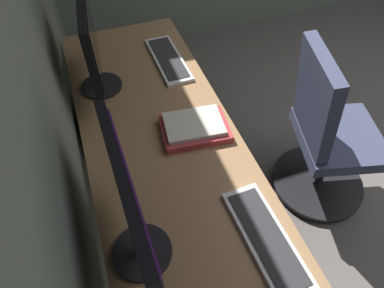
{
  "coord_description": "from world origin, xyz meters",
  "views": [
    {
      "loc": [
        -0.64,
        2.14,
        1.83
      ],
      "look_at": [
        0.06,
        1.89,
        0.95
      ],
      "focal_mm": 31.56,
      "sensor_mm": 36.0,
      "label": 1
    }
  ],
  "objects_px": {
    "keyboard_main": "(266,238)",
    "keyboard_spare": "(168,59)",
    "monitor_primary": "(133,214)",
    "monitor_secondary": "(91,43)",
    "office_chair": "(325,139)",
    "book_stack_near": "(195,128)",
    "drawer_pedestal": "(148,149)"
  },
  "relations": [
    {
      "from": "monitor_primary",
      "to": "keyboard_spare",
      "type": "xyz_separation_m",
      "value": [
        0.99,
        -0.39,
        -0.25
      ]
    },
    {
      "from": "keyboard_main",
      "to": "office_chair",
      "type": "relative_size",
      "value": 0.44
    },
    {
      "from": "drawer_pedestal",
      "to": "monitor_primary",
      "type": "distance_m",
      "value": 1.0
    },
    {
      "from": "office_chair",
      "to": "book_stack_near",
      "type": "bearing_deg",
      "value": 85.67
    },
    {
      "from": "monitor_primary",
      "to": "monitor_secondary",
      "type": "bearing_deg",
      "value": -1.19
    },
    {
      "from": "keyboard_main",
      "to": "book_stack_near",
      "type": "distance_m",
      "value": 0.56
    },
    {
      "from": "monitor_primary",
      "to": "drawer_pedestal",
      "type": "bearing_deg",
      "value": -13.12
    },
    {
      "from": "monitor_primary",
      "to": "office_chair",
      "type": "bearing_deg",
      "value": -69.56
    },
    {
      "from": "keyboard_spare",
      "to": "office_chair",
      "type": "distance_m",
      "value": 0.95
    },
    {
      "from": "drawer_pedestal",
      "to": "keyboard_main",
      "type": "xyz_separation_m",
      "value": [
        -0.84,
        -0.23,
        0.39
      ]
    },
    {
      "from": "keyboard_spare",
      "to": "office_chair",
      "type": "height_order",
      "value": "office_chair"
    },
    {
      "from": "drawer_pedestal",
      "to": "book_stack_near",
      "type": "distance_m",
      "value": 0.53
    },
    {
      "from": "drawer_pedestal",
      "to": "office_chair",
      "type": "distance_m",
      "value": 0.97
    },
    {
      "from": "monitor_primary",
      "to": "keyboard_main",
      "type": "bearing_deg",
      "value": -103.35
    },
    {
      "from": "monitor_primary",
      "to": "book_stack_near",
      "type": "distance_m",
      "value": 0.62
    },
    {
      "from": "monitor_secondary",
      "to": "keyboard_main",
      "type": "xyz_separation_m",
      "value": [
        -0.99,
        -0.39,
        -0.24
      ]
    },
    {
      "from": "drawer_pedestal",
      "to": "keyboard_spare",
      "type": "distance_m",
      "value": 0.51
    },
    {
      "from": "office_chair",
      "to": "keyboard_main",
      "type": "bearing_deg",
      "value": 126.6
    },
    {
      "from": "drawer_pedestal",
      "to": "monitor_secondary",
      "type": "distance_m",
      "value": 0.67
    },
    {
      "from": "office_chair",
      "to": "monitor_primary",
      "type": "bearing_deg",
      "value": 110.44
    },
    {
      "from": "keyboard_main",
      "to": "keyboard_spare",
      "type": "bearing_deg",
      "value": 0.96
    },
    {
      "from": "drawer_pedestal",
      "to": "monitor_primary",
      "type": "bearing_deg",
      "value": 166.88
    },
    {
      "from": "drawer_pedestal",
      "to": "keyboard_main",
      "type": "relative_size",
      "value": 1.64
    },
    {
      "from": "monitor_secondary",
      "to": "office_chair",
      "type": "bearing_deg",
      "value": -114.87
    },
    {
      "from": "book_stack_near",
      "to": "office_chair",
      "type": "xyz_separation_m",
      "value": [
        -0.06,
        -0.73,
        -0.3
      ]
    },
    {
      "from": "monitor_secondary",
      "to": "keyboard_spare",
      "type": "bearing_deg",
      "value": -75.87
    },
    {
      "from": "drawer_pedestal",
      "to": "keyboard_spare",
      "type": "height_order",
      "value": "keyboard_spare"
    },
    {
      "from": "drawer_pedestal",
      "to": "keyboard_main",
      "type": "bearing_deg",
      "value": -164.47
    },
    {
      "from": "keyboard_main",
      "to": "book_stack_near",
      "type": "bearing_deg",
      "value": 6.12
    },
    {
      "from": "monitor_primary",
      "to": "office_chair",
      "type": "height_order",
      "value": "monitor_primary"
    },
    {
      "from": "book_stack_near",
      "to": "office_chair",
      "type": "height_order",
      "value": "office_chair"
    },
    {
      "from": "keyboard_main",
      "to": "book_stack_near",
      "type": "xyz_separation_m",
      "value": [
        0.55,
        0.06,
        0.01
      ]
    }
  ]
}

